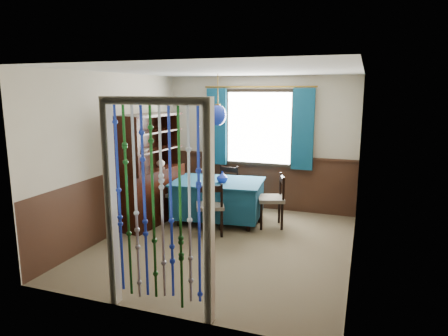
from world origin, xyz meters
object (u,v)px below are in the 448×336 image
at_px(dining_table, 218,198).
at_px(vase_table, 222,177).
at_px(chair_right, 273,199).
at_px(chair_left, 167,193).
at_px(bowl_shelf, 142,150).
at_px(sideboard, 151,186).
at_px(chair_far, 226,188).
at_px(pendant_lamp, 218,115).
at_px(chair_near, 210,207).
at_px(vase_sideboard, 161,162).

bearing_deg(dining_table, vase_table, -47.93).
distance_m(dining_table, chair_right, 0.94).
distance_m(chair_left, bowl_shelf, 1.02).
bearing_deg(bowl_shelf, sideboard, 100.34).
bearing_deg(chair_far, pendant_lamp, 101.39).
bearing_deg(chair_near, chair_right, 16.30).
xyz_separation_m(dining_table, vase_table, (0.11, -0.10, 0.39)).
xyz_separation_m(vase_table, bowl_shelf, (-1.14, -0.61, 0.49)).
height_order(chair_left, vase_table, vase_table).
bearing_deg(vase_sideboard, chair_left, -9.73).
distance_m(chair_right, sideboard, 2.08).
height_order(dining_table, chair_far, chair_far).
xyz_separation_m(dining_table, chair_near, (0.11, -0.64, 0.03)).
bearing_deg(pendant_lamp, sideboard, -160.85).
bearing_deg(bowl_shelf, dining_table, 34.52).
xyz_separation_m(dining_table, chair_far, (-0.07, 0.63, 0.03)).
bearing_deg(vase_sideboard, bowl_shelf, -90.00).
bearing_deg(vase_table, chair_right, 11.05).
bearing_deg(pendant_lamp, dining_table, 99.46).
relative_size(dining_table, chair_near, 1.89).
relative_size(dining_table, chair_far, 1.90).
bearing_deg(chair_left, bowl_shelf, -7.86).
bearing_deg(dining_table, sideboard, -167.41).
bearing_deg(vase_sideboard, chair_right, 5.09).
bearing_deg(chair_left, sideboard, -32.14).
distance_m(chair_left, vase_table, 1.08).
distance_m(chair_right, bowl_shelf, 2.27).
distance_m(chair_near, pendant_lamp, 1.53).
relative_size(chair_far, vase_sideboard, 4.96).
bearing_deg(bowl_shelf, vase_table, 28.19).
relative_size(pendant_lamp, vase_sideboard, 4.90).
relative_size(sideboard, pendant_lamp, 2.22).
bearing_deg(chair_right, sideboard, 83.08).
bearing_deg(chair_left, dining_table, 102.00).
bearing_deg(vase_table, vase_sideboard, -179.30).
xyz_separation_m(dining_table, bowl_shelf, (-1.03, -0.71, 0.87)).
bearing_deg(chair_near, vase_sideboard, 130.75).
bearing_deg(chair_near, bowl_shelf, 159.14).
xyz_separation_m(chair_far, bowl_shelf, (-0.96, -1.34, 0.84)).
height_order(chair_right, pendant_lamp, pendant_lamp).
relative_size(bowl_shelf, vase_sideboard, 1.33).
xyz_separation_m(chair_near, chair_far, (-0.18, 1.27, -0.00)).
relative_size(dining_table, vase_table, 9.13).
distance_m(pendant_lamp, vase_table, 1.04).
bearing_deg(bowl_shelf, chair_far, 54.37).
distance_m(chair_far, pendant_lamp, 1.52).
distance_m(chair_far, chair_left, 1.13).
height_order(chair_near, vase_table, vase_table).
bearing_deg(bowl_shelf, chair_left, 78.36).
distance_m(chair_left, sideboard, 0.35).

